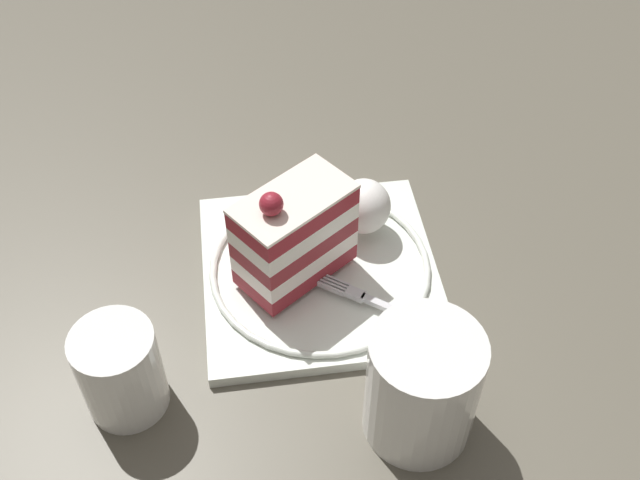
# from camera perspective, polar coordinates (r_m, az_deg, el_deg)

# --- Properties ---
(ground_plane) EXTENTS (2.40, 2.40, 0.00)m
(ground_plane) POSITION_cam_1_polar(r_m,az_deg,el_deg) (0.67, 1.99, -3.12)
(ground_plane) COLOR #595447
(dessert_plate) EXTENTS (0.23, 0.23, 0.02)m
(dessert_plate) POSITION_cam_1_polar(r_m,az_deg,el_deg) (0.67, 0.00, -2.27)
(dessert_plate) COLOR white
(dessert_plate) RESTS_ON ground_plane
(cake_slice) EXTENTS (0.10, 0.11, 0.10)m
(cake_slice) POSITION_cam_1_polar(r_m,az_deg,el_deg) (0.62, -1.94, 0.26)
(cake_slice) COLOR maroon
(cake_slice) RESTS_ON dessert_plate
(whipped_cream_dollop) EXTENTS (0.05, 0.05, 0.05)m
(whipped_cream_dollop) POSITION_cam_1_polar(r_m,az_deg,el_deg) (0.67, 3.28, 2.52)
(whipped_cream_dollop) COLOR white
(whipped_cream_dollop) RESTS_ON dessert_plate
(fork) EXTENTS (0.06, 0.10, 0.00)m
(fork) POSITION_cam_1_polar(r_m,az_deg,el_deg) (0.63, 4.29, -4.72)
(fork) COLOR silver
(fork) RESTS_ON dessert_plate
(drink_glass_near) EXTENTS (0.08, 0.08, 0.10)m
(drink_glass_near) POSITION_cam_1_polar(r_m,az_deg,el_deg) (0.56, 7.54, -11.06)
(drink_glass_near) COLOR white
(drink_glass_near) RESTS_ON ground_plane
(drink_glass_far) EXTENTS (0.06, 0.06, 0.08)m
(drink_glass_far) POSITION_cam_1_polar(r_m,az_deg,el_deg) (0.59, -14.55, -9.63)
(drink_glass_far) COLOR white
(drink_glass_far) RESTS_ON ground_plane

